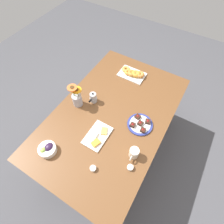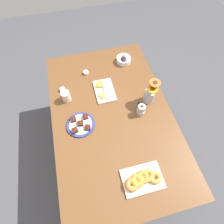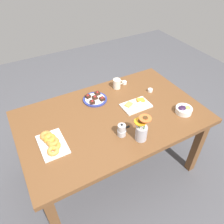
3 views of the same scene
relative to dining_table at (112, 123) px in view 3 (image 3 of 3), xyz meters
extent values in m
plane|color=#4C4C51|center=(0.00, 0.00, -0.65)|extent=(6.00, 6.00, 0.00)
cube|color=brown|center=(0.00, 0.00, 0.07)|extent=(1.60, 1.00, 0.04)
cube|color=brown|center=(-0.72, -0.42, -0.30)|extent=(0.07, 0.07, 0.70)
cube|color=brown|center=(0.72, -0.42, -0.30)|extent=(0.07, 0.07, 0.70)
cube|color=brown|center=(-0.72, 0.42, -0.30)|extent=(0.07, 0.07, 0.70)
cube|color=brown|center=(0.72, 0.42, -0.30)|extent=(0.07, 0.07, 0.70)
cylinder|color=silver|center=(0.25, 0.35, 0.13)|extent=(0.08, 0.08, 0.10)
cylinder|color=brown|center=(0.25, 0.35, 0.18)|extent=(0.07, 0.07, 0.00)
torus|color=silver|center=(0.30, 0.35, 0.13)|extent=(0.05, 0.01, 0.05)
cylinder|color=white|center=(0.57, -0.27, 0.11)|extent=(0.14, 0.14, 0.05)
ellipsoid|color=#2D1938|center=(0.55, -0.26, 0.13)|extent=(0.08, 0.06, 0.04)
ellipsoid|color=#9EC14C|center=(0.60, -0.28, 0.13)|extent=(0.05, 0.04, 0.04)
cube|color=white|center=(0.25, 0.01, 0.09)|extent=(0.26, 0.17, 0.01)
cube|color=#EFB74C|center=(0.19, 0.04, 0.11)|extent=(0.08, 0.08, 0.01)
cube|color=white|center=(0.27, -0.01, 0.11)|extent=(0.07, 0.06, 0.02)
cube|color=orange|center=(0.32, 0.04, 0.11)|extent=(0.08, 0.07, 0.02)
cube|color=white|center=(-0.55, -0.08, 0.09)|extent=(0.19, 0.28, 0.01)
torus|color=gold|center=(-0.57, -0.16, 0.12)|extent=(0.10, 0.10, 0.03)
torus|color=orange|center=(-0.54, -0.12, 0.12)|extent=(0.11, 0.11, 0.03)
torus|color=#C78234|center=(-0.55, -0.08, 0.12)|extent=(0.11, 0.11, 0.04)
torus|color=orange|center=(-0.56, -0.03, 0.12)|extent=(0.13, 0.13, 0.04)
torus|color=#CD8139|center=(-0.57, 0.01, 0.12)|extent=(0.13, 0.13, 0.04)
cylinder|color=white|center=(0.51, 0.13, 0.10)|extent=(0.05, 0.05, 0.03)
cylinder|color=#C68923|center=(0.51, 0.13, 0.11)|extent=(0.04, 0.04, 0.01)
cylinder|color=white|center=(0.35, 0.37, 0.10)|extent=(0.05, 0.05, 0.03)
cylinder|color=maroon|center=(0.35, 0.37, 0.11)|extent=(0.04, 0.04, 0.01)
cylinder|color=navy|center=(-0.03, 0.27, 0.09)|extent=(0.23, 0.23, 0.01)
cylinder|color=white|center=(-0.03, 0.27, 0.09)|extent=(0.19, 0.19, 0.01)
cube|color=#381E14|center=(-0.08, 0.32, 0.11)|extent=(0.05, 0.05, 0.02)
cone|color=red|center=(-0.08, 0.32, 0.13)|extent=(0.02, 0.02, 0.01)
cube|color=#381E14|center=(0.02, 0.32, 0.11)|extent=(0.04, 0.04, 0.02)
cone|color=red|center=(0.02, 0.32, 0.13)|extent=(0.02, 0.02, 0.01)
cube|color=#381E14|center=(-0.08, 0.22, 0.11)|extent=(0.05, 0.05, 0.02)
cone|color=red|center=(-0.08, 0.22, 0.13)|extent=(0.02, 0.02, 0.01)
cube|color=#381E14|center=(0.02, 0.22, 0.11)|extent=(0.05, 0.05, 0.02)
cone|color=red|center=(0.02, 0.22, 0.13)|extent=(0.02, 0.02, 0.01)
cube|color=#381E14|center=(-0.03, 0.27, 0.11)|extent=(0.05, 0.05, 0.02)
cone|color=red|center=(-0.03, 0.27, 0.13)|extent=(0.02, 0.02, 0.01)
cylinder|color=#B2B2BC|center=(0.06, -0.34, 0.15)|extent=(0.09, 0.09, 0.12)
cylinder|color=#3D702D|center=(0.07, -0.36, 0.26)|extent=(0.01, 0.01, 0.10)
cylinder|color=orange|center=(0.07, -0.36, 0.31)|extent=(0.09, 0.09, 0.01)
cylinder|color=#472D14|center=(0.07, -0.36, 0.32)|extent=(0.04, 0.04, 0.01)
cylinder|color=#3D702D|center=(0.04, -0.34, 0.24)|extent=(0.01, 0.01, 0.06)
cylinder|color=orange|center=(0.04, -0.34, 0.27)|extent=(0.09, 0.09, 0.01)
cylinder|color=#472D14|center=(0.04, -0.34, 0.28)|extent=(0.04, 0.04, 0.01)
cylinder|color=#B7B7BC|center=(-0.05, -0.24, 0.11)|extent=(0.07, 0.07, 0.05)
cylinder|color=#B7B7BC|center=(-0.05, -0.24, 0.14)|extent=(0.05, 0.05, 0.01)
cylinder|color=#B7B7BC|center=(-0.05, -0.24, 0.17)|extent=(0.06, 0.06, 0.04)
sphere|color=black|center=(-0.05, -0.24, 0.20)|extent=(0.02, 0.02, 0.02)
cube|color=black|center=(0.01, -0.24, 0.15)|extent=(0.04, 0.01, 0.01)
camera|label=1|loc=(0.76, 0.45, 1.45)|focal=28.00mm
camera|label=2|loc=(-0.70, 0.18, 1.37)|focal=28.00mm
camera|label=3|loc=(-0.69, -1.24, 1.34)|focal=35.00mm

